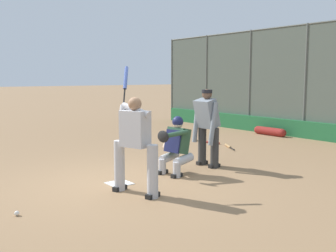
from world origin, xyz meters
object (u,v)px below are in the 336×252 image
batter_at_plate (135,142)px  catcher_behind_plate (175,144)px  umpire_home (207,125)px  spare_bat_by_padding (229,146)px  equipment_bag_dugout_side (270,131)px  baseball_loose (17,213)px  spare_bat_near_backstop (210,142)px

batter_at_plate → catcher_behind_plate: 1.58m
umpire_home → spare_bat_by_padding: (1.36, -2.17, -0.91)m
batter_at_plate → spare_bat_by_padding: (2.14, -4.60, -0.88)m
equipment_bag_dugout_side → batter_at_plate: bearing=111.2°
umpire_home → baseball_loose: size_ratio=23.61×
umpire_home → spare_bat_by_padding: size_ratio=2.25×
umpire_home → equipment_bag_dugout_side: umpire_home is taller
batter_at_plate → umpire_home: (0.78, -2.44, 0.03)m
umpire_home → equipment_bag_dugout_side: 5.54m
catcher_behind_plate → umpire_home: (0.13, -1.02, 0.31)m
spare_bat_by_padding → catcher_behind_plate: bearing=146.2°
equipment_bag_dugout_side → baseball_loose: bearing=106.3°
catcher_behind_plate → spare_bat_near_backstop: (2.33, -3.26, -0.60)m
batter_at_plate → spare_bat_by_padding: 5.15m
umpire_home → spare_bat_near_backstop: 3.27m
catcher_behind_plate → umpire_home: umpire_home is taller
catcher_behind_plate → spare_bat_by_padding: catcher_behind_plate is taller
equipment_bag_dugout_side → umpire_home: bearing=112.9°
catcher_behind_plate → equipment_bag_dugout_side: bearing=-77.0°
catcher_behind_plate → baseball_loose: (-0.50, 3.38, -0.59)m
umpire_home → spare_bat_by_padding: umpire_home is taller
spare_bat_near_backstop → umpire_home: bearing=-59.6°
umpire_home → baseball_loose: umpire_home is taller
spare_bat_by_padding → equipment_bag_dugout_side: (0.77, -2.88, 0.11)m
umpire_home → spare_bat_by_padding: 2.71m
batter_at_plate → umpire_home: batter_at_plate is taller
spare_bat_near_backstop → baseball_loose: baseball_loose is taller
batter_at_plate → baseball_loose: batter_at_plate is taller
umpire_home → baseball_loose: (-0.63, 4.41, -0.90)m
baseball_loose → equipment_bag_dugout_side: (2.76, -9.45, 0.10)m
catcher_behind_plate → umpire_home: 1.08m
umpire_home → catcher_behind_plate: bearing=97.8°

